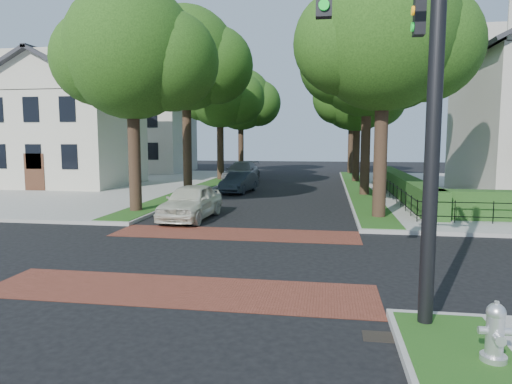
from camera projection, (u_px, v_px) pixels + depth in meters
ground at (214, 256)px, 13.57m from camera, size 120.00×120.00×0.00m
sidewalk_nw at (29, 183)px, 35.23m from camera, size 30.00×30.00×0.15m
crosswalk_far at (235, 234)px, 16.71m from camera, size 9.00×2.20×0.01m
crosswalk_near at (179, 291)px, 10.43m from camera, size 9.00×2.20×0.01m
storm_drain at (381, 337)px, 7.99m from camera, size 0.65×0.45×0.01m
grass_strip_ne at (358, 187)px, 31.45m from camera, size 1.60×29.80×0.02m
grass_strip_nw at (206, 185)px, 33.13m from camera, size 1.60×29.80×0.02m
tree_right_near at (386, 38)px, 18.92m from camera, size 7.75×6.67×10.66m
tree_right_mid at (369, 62)px, 26.74m from camera, size 8.25×7.09×11.22m
tree_right_far at (359, 95)px, 35.67m from camera, size 7.25×6.23×9.74m
tree_right_back at (353, 100)px, 44.47m from camera, size 7.50×6.45×10.20m
tree_left_near at (136, 55)px, 20.67m from camera, size 7.50×6.45×10.20m
tree_left_mid at (189, 60)px, 28.40m from camera, size 8.00×6.88×11.48m
tree_left_far at (222, 94)px, 37.35m from camera, size 7.00×6.02×9.86m
tree_left_back at (242, 100)px, 46.17m from camera, size 7.75×6.66×10.44m
hedge_main_road at (402, 185)px, 27.01m from camera, size 1.00×18.00×1.20m
fence_main_road at (388, 188)px, 27.15m from camera, size 0.06×18.00×0.90m
house_left_near at (67, 117)px, 33.05m from camera, size 10.00×9.00×10.14m
house_left_far at (143, 124)px, 46.79m from camera, size 10.00×9.00×10.14m
traffic_signal at (421, 67)px, 7.94m from camera, size 2.17×2.00×8.00m
parked_car_front at (191, 202)px, 19.75m from camera, size 2.04×4.59×1.53m
parked_car_middle at (239, 182)px, 29.63m from camera, size 1.96×4.25×1.35m
parked_car_rear at (242, 172)px, 37.01m from camera, size 2.43×5.69×1.63m
fire_hydrant at (495, 333)px, 6.74m from camera, size 0.47×0.46×0.93m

